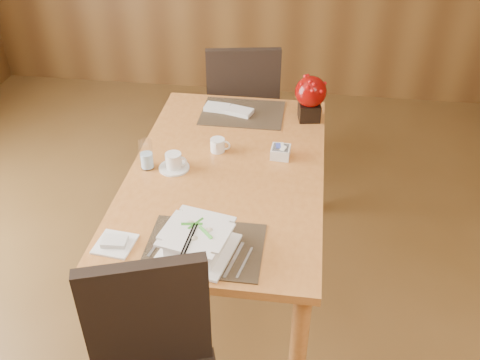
# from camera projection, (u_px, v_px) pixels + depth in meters

# --- Properties ---
(dining_table) EXTENTS (0.90, 1.50, 0.75)m
(dining_table) POSITION_uv_depth(u_px,v_px,m) (227.00, 185.00, 2.56)
(dining_table) COLOR #BE7434
(dining_table) RESTS_ON ground
(placemat_near) EXTENTS (0.45, 0.33, 0.01)m
(placemat_near) POSITION_uv_depth(u_px,v_px,m) (205.00, 247.00, 2.06)
(placemat_near) COLOR black
(placemat_near) RESTS_ON dining_table
(placemat_far) EXTENTS (0.45, 0.33, 0.01)m
(placemat_far) POSITION_uv_depth(u_px,v_px,m) (242.00, 113.00, 2.95)
(placemat_far) COLOR black
(placemat_far) RESTS_ON dining_table
(soup_setting) EXTENTS (0.32, 0.32, 0.11)m
(soup_setting) POSITION_uv_depth(u_px,v_px,m) (197.00, 241.00, 2.01)
(soup_setting) COLOR white
(soup_setting) RESTS_ON dining_table
(coffee_cup) EXTENTS (0.14, 0.14, 0.08)m
(coffee_cup) POSITION_uv_depth(u_px,v_px,m) (174.00, 162.00, 2.48)
(coffee_cup) COLOR white
(coffee_cup) RESTS_ON dining_table
(water_glass) EXTENTS (0.08, 0.08, 0.15)m
(water_glass) POSITION_uv_depth(u_px,v_px,m) (146.00, 155.00, 2.47)
(water_glass) COLOR white
(water_glass) RESTS_ON dining_table
(creamer_jug) EXTENTS (0.10, 0.10, 0.07)m
(creamer_jug) POSITION_uv_depth(u_px,v_px,m) (218.00, 145.00, 2.61)
(creamer_jug) COLOR white
(creamer_jug) RESTS_ON dining_table
(sugar_caddy) EXTENTS (0.09, 0.09, 0.05)m
(sugar_caddy) POSITION_uv_depth(u_px,v_px,m) (281.00, 152.00, 2.57)
(sugar_caddy) COLOR white
(sugar_caddy) RESTS_ON dining_table
(berry_decor) EXTENTS (0.17, 0.17, 0.25)m
(berry_decor) POSITION_uv_depth(u_px,v_px,m) (310.00, 96.00, 2.82)
(berry_decor) COLOR black
(berry_decor) RESTS_ON dining_table
(napkins_far) EXTENTS (0.29, 0.16, 0.02)m
(napkins_far) POSITION_uv_depth(u_px,v_px,m) (230.00, 110.00, 2.94)
(napkins_far) COLOR silver
(napkins_far) RESTS_ON dining_table
(bread_plate) EXTENTS (0.16, 0.16, 0.01)m
(bread_plate) POSITION_uv_depth(u_px,v_px,m) (115.00, 244.00, 2.07)
(bread_plate) COLOR white
(bread_plate) RESTS_ON dining_table
(far_chair) EXTENTS (0.54, 0.54, 0.99)m
(far_chair) POSITION_uv_depth(u_px,v_px,m) (242.00, 107.00, 3.42)
(far_chair) COLOR black
(far_chair) RESTS_ON ground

